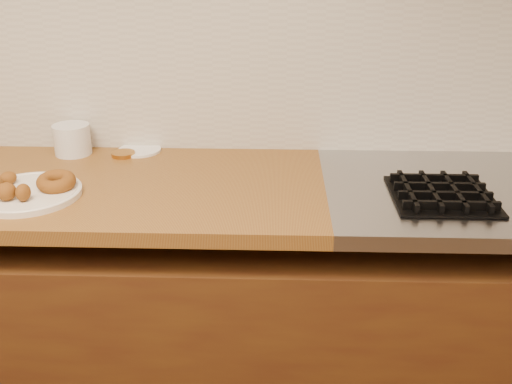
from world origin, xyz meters
TOP-DOWN VIEW (x-y plane):
  - wall_back at (0.00, 2.00)m, footprint 4.00×0.02m
  - base_cabinet at (0.00, 1.69)m, footprint 3.60×0.60m
  - backsplash at (0.00, 1.99)m, footprint 3.60×0.02m
  - donut_plate at (-0.28, 1.58)m, footprint 0.28×0.28m
  - ring_donut at (-0.22, 1.60)m, footprint 0.13×0.13m
  - fried_dough_chunks at (-0.32, 1.55)m, footprint 0.14×0.17m
  - plastic_tub at (-0.27, 1.91)m, footprint 0.14×0.14m
  - tub_lid at (-0.07, 1.94)m, footprint 0.15×0.15m
  - brass_jar_lid at (-0.11, 1.90)m, footprint 0.10×0.10m

SIDE VIEW (x-z plane):
  - base_cabinet at x=0.00m, z-range 0.00..0.77m
  - tub_lid at x=-0.07m, z-range 0.90..0.91m
  - brass_jar_lid at x=-0.11m, z-range 0.90..0.91m
  - donut_plate at x=-0.28m, z-range 0.90..0.92m
  - ring_donut at x=-0.22m, z-range 0.91..0.96m
  - fried_dough_chunks at x=-0.32m, z-range 0.91..0.96m
  - plastic_tub at x=-0.27m, z-range 0.90..0.99m
  - backsplash at x=0.00m, z-range 0.90..1.50m
  - wall_back at x=0.00m, z-range 0.00..2.70m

